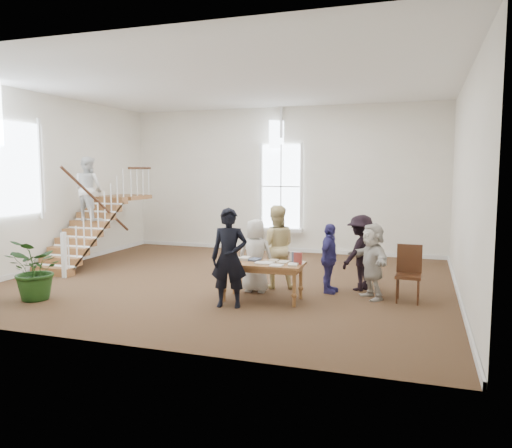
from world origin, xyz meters
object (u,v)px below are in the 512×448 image
(police_officer, at_px, (229,258))
(woman_cluster_a, at_px, (329,258))
(elderly_woman, at_px, (255,256))
(woman_cluster_c, at_px, (372,261))
(library_table, at_px, (262,267))
(person_yellow, at_px, (276,247))
(woman_cluster_b, at_px, (361,253))
(floor_plant, at_px, (37,269))
(side_chair, at_px, (409,269))

(police_officer, distance_m, woman_cluster_a, 2.31)
(elderly_woman, bearing_deg, woman_cluster_c, -177.08)
(library_table, distance_m, woman_cluster_a, 1.53)
(person_yellow, relative_size, woman_cluster_a, 1.24)
(woman_cluster_b, relative_size, floor_plant, 1.32)
(police_officer, xyz_separation_m, elderly_woman, (0.10, 1.25, -0.16))
(elderly_woman, height_order, person_yellow, person_yellow)
(elderly_woman, distance_m, person_yellow, 0.60)
(elderly_woman, xyz_separation_m, person_yellow, (0.30, 0.50, 0.13))
(woman_cluster_a, distance_m, floor_plant, 5.90)
(floor_plant, bearing_deg, side_chair, 17.97)
(elderly_woman, xyz_separation_m, floor_plant, (-3.89, -2.01, -0.16))
(elderly_woman, xyz_separation_m, woman_cluster_a, (1.49, 0.42, -0.04))
(person_yellow, distance_m, woman_cluster_c, 2.11)
(woman_cluster_b, bearing_deg, woman_cluster_c, 55.26)
(woman_cluster_c, bearing_deg, side_chair, 59.53)
(woman_cluster_a, height_order, woman_cluster_b, woman_cluster_b)
(library_table, bearing_deg, woman_cluster_c, 20.08)
(police_officer, distance_m, side_chair, 3.54)
(elderly_woman, distance_m, side_chair, 3.11)
(woman_cluster_a, bearing_deg, woman_cluster_c, -95.25)
(police_officer, xyz_separation_m, person_yellow, (0.40, 1.75, -0.03))
(police_officer, xyz_separation_m, floor_plant, (-3.79, -0.76, -0.32))
(woman_cluster_c, height_order, side_chair, woman_cluster_c)
(elderly_woman, xyz_separation_m, woman_cluster_c, (2.39, 0.22, -0.01))
(woman_cluster_c, bearing_deg, person_yellow, -131.12)
(side_chair, bearing_deg, woman_cluster_a, 175.82)
(library_table, distance_m, floor_plant, 4.46)
(woman_cluster_b, height_order, floor_plant, woman_cluster_b)
(woman_cluster_b, bearing_deg, police_officer, -15.47)
(police_officer, height_order, floor_plant, police_officer)
(library_table, xyz_separation_m, woman_cluster_a, (1.14, 1.01, 0.06))
(woman_cluster_b, bearing_deg, woman_cluster_a, -22.65)
(library_table, relative_size, woman_cluster_a, 1.12)
(person_yellow, bearing_deg, police_officer, 59.58)
(person_yellow, height_order, side_chair, person_yellow)
(library_table, distance_m, woman_cluster_b, 2.28)
(person_yellow, height_order, woman_cluster_c, person_yellow)
(woman_cluster_b, bearing_deg, person_yellow, -47.92)
(library_table, relative_size, side_chair, 1.47)
(elderly_woman, bearing_deg, woman_cluster_b, -159.73)
(woman_cluster_b, height_order, woman_cluster_c, woman_cluster_b)
(person_yellow, bearing_deg, woman_cluster_a, 158.45)
(police_officer, bearing_deg, side_chair, 14.49)
(elderly_woman, distance_m, woman_cluster_b, 2.26)
(library_table, height_order, woman_cluster_a, woman_cluster_a)
(library_table, height_order, police_officer, police_officer)
(floor_plant, bearing_deg, person_yellow, 30.95)
(elderly_woman, distance_m, floor_plant, 4.38)
(side_chair, bearing_deg, elderly_woman, -173.67)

